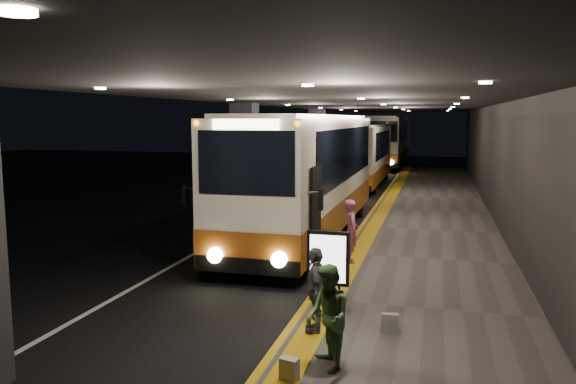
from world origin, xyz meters
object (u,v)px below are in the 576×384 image
at_px(passenger_boarding, 351,231).
at_px(info_sign, 328,260).
at_px(coach_main, 307,180).
at_px(passenger_waiting_grey, 316,290).
at_px(bag_polka, 390,323).
at_px(bag_plain, 289,369).
at_px(coach_third, 388,143).
at_px(coach_second, 363,157).
at_px(stanchion_post, 339,271).
at_px(passenger_waiting_green, 328,317).

relative_size(passenger_boarding, info_sign, 0.99).
xyz_separation_m(coach_main, passenger_waiting_grey, (2.12, -8.56, -0.95)).
relative_size(bag_polka, bag_plain, 1.06).
bearing_deg(bag_plain, bag_polka, 60.29).
relative_size(coach_third, passenger_waiting_grey, 8.29).
relative_size(coach_second, bag_plain, 32.75).
bearing_deg(stanchion_post, coach_third, 93.21).
distance_m(passenger_waiting_grey, bag_polka, 1.42).
bearing_deg(bag_polka, coach_main, 112.17).
distance_m(passenger_boarding, passenger_waiting_green, 6.36).
height_order(coach_main, info_sign, coach_main).
xyz_separation_m(coach_third, stanchion_post, (1.97, -35.13, -1.17)).
relative_size(passenger_boarding, bag_polka, 4.68).
relative_size(passenger_waiting_green, bag_plain, 4.76).
relative_size(coach_third, passenger_boarding, 7.59).
height_order(coach_third, passenger_boarding, coach_third).
distance_m(passenger_boarding, stanchion_post, 3.04).
bearing_deg(coach_main, info_sign, -74.12).
bearing_deg(info_sign, coach_third, 93.87).
bearing_deg(passenger_boarding, passenger_waiting_grey, 162.70).
bearing_deg(info_sign, bag_polka, -19.82).
relative_size(info_sign, stanchion_post, 1.45).
xyz_separation_m(coach_second, coach_third, (0.25, 14.04, 0.25)).
bearing_deg(info_sign, passenger_waiting_grey, -96.07).
height_order(passenger_boarding, stanchion_post, passenger_boarding).
height_order(passenger_waiting_green, bag_polka, passenger_waiting_green).
relative_size(coach_second, passenger_boarding, 6.59).
xyz_separation_m(passenger_boarding, passenger_waiting_green, (0.59, -6.34, -0.04)).
relative_size(coach_third, bag_plain, 37.75).
distance_m(bag_polka, info_sign, 1.59).
distance_m(coach_second, passenger_waiting_grey, 23.12).
xyz_separation_m(coach_second, bag_plain, (2.16, -24.95, -1.33)).
distance_m(coach_main, info_sign, 8.19).
bearing_deg(bag_polka, coach_second, 98.49).
distance_m(coach_second, passenger_boarding, 18.19).
height_order(passenger_waiting_grey, stanchion_post, passenger_waiting_grey).
distance_m(coach_third, info_sign, 36.41).
relative_size(passenger_waiting_green, info_sign, 0.95).
bearing_deg(coach_second, passenger_waiting_green, -83.97).
bearing_deg(info_sign, bag_plain, -90.43).
bearing_deg(coach_second, stanchion_post, -84.05).
bearing_deg(bag_polka, stanchion_post, 125.20).
xyz_separation_m(bag_plain, info_sign, (0.06, 2.63, 0.96)).
distance_m(bag_plain, stanchion_post, 3.88).
relative_size(passenger_boarding, passenger_waiting_grey, 1.09).
bearing_deg(coach_third, bag_polka, -84.35).
bearing_deg(passenger_waiting_green, coach_third, 155.06).
bearing_deg(passenger_waiting_green, passenger_waiting_grey, 170.44).
bearing_deg(coach_second, bag_polka, -81.56).
bearing_deg(passenger_boarding, coach_third, -15.50).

